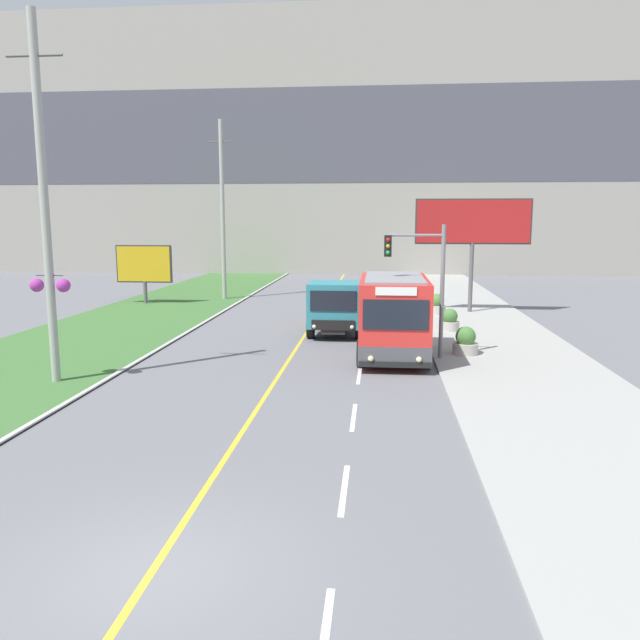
% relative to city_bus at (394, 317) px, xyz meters
% --- Properties ---
extents(ground_plane, '(300.00, 300.00, 0.00)m').
position_rel_city_bus_xyz_m(ground_plane, '(-3.96, -15.22, -1.60)').
color(ground_plane, slate).
extents(lane_marking_centre, '(2.88, 140.00, 0.01)m').
position_rel_city_bus_xyz_m(lane_marking_centre, '(-3.58, -12.85, -1.60)').
color(lane_marking_centre, gold).
rests_on(lane_marking_centre, ground_plane).
extents(apartment_block_background, '(80.00, 8.04, 25.11)m').
position_rel_city_bus_xyz_m(apartment_block_background, '(-3.96, 40.88, 10.96)').
color(apartment_block_background, gray).
rests_on(apartment_block_background, ground_plane).
extents(city_bus, '(2.68, 5.51, 3.17)m').
position_rel_city_bus_xyz_m(city_bus, '(0.00, 0.00, 0.00)').
color(city_bus, red).
rests_on(city_bus, ground_plane).
extents(dump_truck, '(2.46, 6.61, 2.51)m').
position_rel_city_bus_xyz_m(dump_truck, '(-2.53, 4.95, -0.34)').
color(dump_truck, black).
rests_on(dump_truck, ground_plane).
extents(utility_pole_near, '(1.80, 0.44, 11.62)m').
position_rel_city_bus_xyz_m(utility_pole_near, '(-11.14, -4.60, 3.85)').
color(utility_pole_near, '#9E9E99').
rests_on(utility_pole_near, ground_plane).
extents(utility_pole_far, '(1.80, 0.28, 11.70)m').
position_rel_city_bus_xyz_m(utility_pole_far, '(-10.94, 17.30, 4.31)').
color(utility_pole_far, '#9E9E99').
rests_on(utility_pole_far, ground_plane).
extents(traffic_light_mast, '(2.28, 0.32, 5.12)m').
position_rel_city_bus_xyz_m(traffic_light_mast, '(1.09, -0.07, 1.69)').
color(traffic_light_mast, slate).
rests_on(traffic_light_mast, ground_plane).
extents(billboard_large, '(6.43, 0.24, 6.46)m').
position_rel_city_bus_xyz_m(billboard_large, '(4.64, 12.32, 3.39)').
color(billboard_large, '#59595B').
rests_on(billboard_large, ground_plane).
extents(billboard_small, '(3.57, 0.24, 3.71)m').
position_rel_city_bus_xyz_m(billboard_small, '(-15.36, 14.46, 0.86)').
color(billboard_small, '#59595B').
rests_on(billboard_small, ground_plane).
extents(planter_round_near, '(0.99, 0.99, 1.09)m').
position_rel_city_bus_xyz_m(planter_round_near, '(2.83, 0.67, -1.04)').
color(planter_round_near, '#B7B2A8').
rests_on(planter_round_near, sidewalk_right).
extents(planter_round_second, '(0.93, 0.93, 1.05)m').
position_rel_city_bus_xyz_m(planter_round_second, '(2.80, 5.96, -1.06)').
color(planter_round_second, '#B7B2A8').
rests_on(planter_round_second, sidewalk_right).
extents(planter_round_third, '(0.98, 0.98, 1.13)m').
position_rel_city_bus_xyz_m(planter_round_third, '(2.68, 11.25, -1.02)').
color(planter_round_third, '#B7B2A8').
rests_on(planter_round_third, sidewalk_right).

